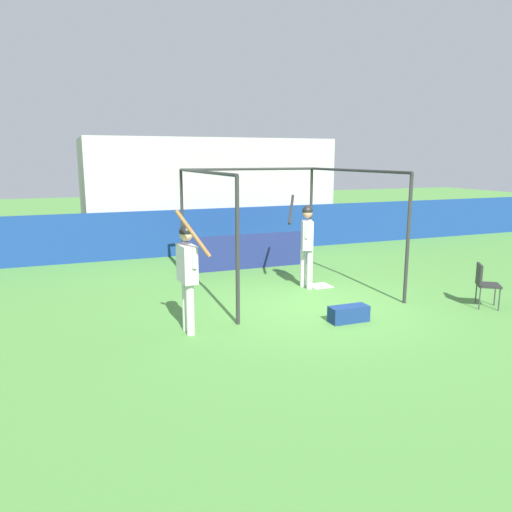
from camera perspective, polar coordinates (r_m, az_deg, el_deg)
The scene contains 9 objects.
ground_plane at distance 9.59m, azimuth 7.25°, elevation -5.93°, with size 60.00×60.00×0.00m, color #477F38.
outfield_wall at distance 14.93m, azimuth -3.90°, elevation 2.93°, with size 24.00×0.12×1.33m.
bleacher_section at distance 16.78m, azimuth -6.10°, elevation 7.36°, with size 7.60×4.00×3.41m.
batting_cage at distance 11.83m, azimuth 0.79°, elevation 3.24°, with size 3.54×4.07×2.56m.
home_plate at distance 11.19m, azimuth 7.33°, elevation -3.39°, with size 0.44×0.44×0.02m.
player_batter at distance 10.81m, azimuth 5.79°, elevation 2.06°, with size 0.62×0.98×1.99m.
player_waiting at distance 8.01m, azimuth -7.85°, elevation -1.35°, with size 0.52×0.79×2.05m.
folding_chair at distance 10.38m, azimuth 24.62°, elevation -2.60°, with size 0.56×0.56×0.84m.
equipment_bag at distance 8.87m, azimuth 10.55°, elevation -6.52°, with size 0.70×0.28×0.28m.
Camera 1 is at (-4.44, -8.02, 2.81)m, focal length 35.00 mm.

